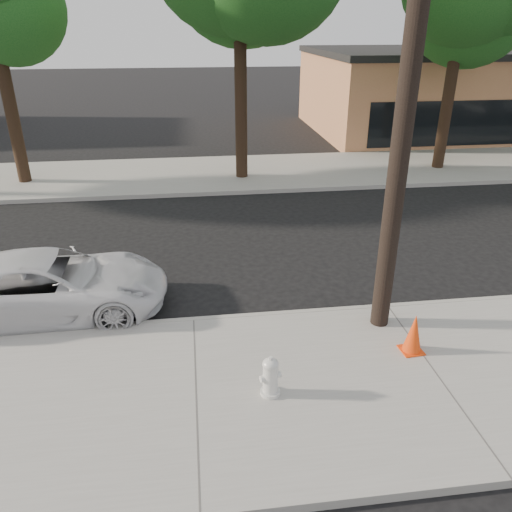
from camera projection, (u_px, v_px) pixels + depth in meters
name	position (u px, v px, depth m)	size (l,w,h in m)	color
ground	(192.00, 277.00, 11.83)	(120.00, 120.00, 0.00)	black
near_sidewalk	(196.00, 397.00, 7.94)	(90.00, 4.40, 0.15)	gray
far_sidewalk	(189.00, 175.00, 19.42)	(90.00, 5.00, 0.15)	gray
curb_near	(194.00, 322.00, 9.91)	(90.00, 0.12, 0.16)	#9E9B93
building_main	(481.00, 92.00, 27.20)	(18.00, 10.00, 4.00)	#BB744D
utility_pole	(409.00, 77.00, 7.82)	(1.40, 0.34, 9.00)	black
police_cruiser	(50.00, 285.00, 10.10)	(2.16, 4.69, 1.30)	silver
fire_hydrant	(270.00, 377.00, 7.76)	(0.36, 0.32, 0.66)	silver
traffic_cone	(414.00, 334.00, 8.77)	(0.41, 0.41, 0.74)	#EB3E0C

